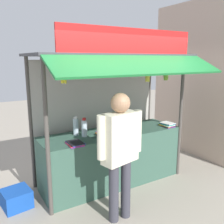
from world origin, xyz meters
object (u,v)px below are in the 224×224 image
at_px(water_bottle_center, 117,121).
at_px(water_bottle_front_left, 123,119).
at_px(water_bottle_front_right, 76,126).
at_px(magazine_stack_far_right, 104,134).
at_px(magazine_stack_right, 75,143).
at_px(banana_bunch_inner_right, 166,76).
at_px(plastic_crate, 16,198).
at_px(banana_bunch_rightmost, 148,77).
at_px(magazine_stack_rear_center, 167,125).
at_px(water_bottle_back_left, 112,123).
at_px(vendor_person, 120,146).
at_px(banana_bunch_leftmost, 64,78).
at_px(water_bottle_mid_right, 84,128).

relative_size(water_bottle_center, water_bottle_front_left, 0.85).
xyz_separation_m(water_bottle_front_right, magazine_stack_far_right, (0.37, -0.28, -0.12)).
xyz_separation_m(water_bottle_center, magazine_stack_right, (-1.04, -0.48, -0.09)).
bearing_deg(banana_bunch_inner_right, magazine_stack_far_right, 159.87).
bearing_deg(plastic_crate, banana_bunch_rightmost, -15.47).
xyz_separation_m(magazine_stack_rear_center, banana_bunch_inner_right, (-0.33, -0.25, 0.92)).
xyz_separation_m(water_bottle_front_right, magazine_stack_right, (-0.19, -0.42, -0.13)).
height_order(water_bottle_back_left, magazine_stack_right, water_bottle_back_left).
height_order(magazine_stack_rear_center, vendor_person, vendor_person).
bearing_deg(magazine_stack_far_right, banana_bunch_rightmost, -30.65).
xyz_separation_m(water_bottle_back_left, magazine_stack_rear_center, (0.96, -0.38, -0.07)).
bearing_deg(water_bottle_front_left, magazine_stack_rear_center, -36.18).
xyz_separation_m(magazine_stack_far_right, magazine_stack_right, (-0.56, -0.14, -0.01)).
xyz_separation_m(water_bottle_front_left, water_bottle_front_right, (-1.00, -0.11, 0.02)).
xyz_separation_m(banana_bunch_rightmost, banana_bunch_leftmost, (-1.36, -0.00, 0.04)).
bearing_deg(magazine_stack_rear_center, banana_bunch_leftmost, -173.08).
bearing_deg(water_bottle_front_left, banana_bunch_inner_right, -65.70).
bearing_deg(vendor_person, banana_bunch_rightmost, -162.01).
height_order(water_bottle_front_right, water_bottle_mid_right, water_bottle_front_right).
relative_size(water_bottle_front_left, vendor_person, 0.16).
bearing_deg(magazine_stack_right, vendor_person, -62.83).
bearing_deg(banana_bunch_rightmost, plastic_crate, 164.53).
height_order(banana_bunch_rightmost, vendor_person, banana_bunch_rightmost).
distance_m(water_bottle_front_right, water_bottle_mid_right, 0.17).
relative_size(water_bottle_mid_right, vendor_person, 0.18).
distance_m(magazine_stack_far_right, banana_bunch_leftmost, 1.28).
bearing_deg(water_bottle_center, water_bottle_front_right, -176.26).
xyz_separation_m(magazine_stack_right, banana_bunch_rightmost, (1.16, -0.21, 0.94)).
bearing_deg(water_bottle_front_right, banana_bunch_rightmost, -33.27).
xyz_separation_m(water_bottle_center, plastic_crate, (-1.86, -0.14, -0.90)).
bearing_deg(water_bottle_back_left, water_bottle_mid_right, -166.94).
bearing_deg(banana_bunch_inner_right, banana_bunch_leftmost, 179.89).
relative_size(water_bottle_front_left, magazine_stack_far_right, 1.05).
xyz_separation_m(water_bottle_front_left, water_bottle_back_left, (-0.30, -0.11, -0.02)).
bearing_deg(water_bottle_mid_right, water_bottle_back_left, 13.06).
relative_size(water_bottle_front_right, magazine_stack_far_right, 1.22).
distance_m(water_bottle_back_left, plastic_crate, 1.94).
distance_m(water_bottle_center, magazine_stack_far_right, 0.59).
xyz_separation_m(water_bottle_mid_right, banana_bunch_inner_right, (1.25, -0.49, 0.81)).
relative_size(water_bottle_mid_right, banana_bunch_leftmost, 1.20).
distance_m(water_bottle_front_left, plastic_crate, 2.22).
distance_m(water_bottle_back_left, banana_bunch_rightmost, 1.09).
height_order(water_bottle_center, magazine_stack_right, water_bottle_center).
bearing_deg(plastic_crate, water_bottle_back_left, 2.79).
relative_size(water_bottle_front_left, banana_bunch_inner_right, 0.93).
xyz_separation_m(water_bottle_center, water_bottle_front_right, (-0.84, -0.06, 0.04)).
distance_m(water_bottle_front_right, plastic_crate, 1.39).
height_order(water_bottle_front_right, magazine_stack_rear_center, water_bottle_front_right).
distance_m(magazine_stack_far_right, plastic_crate, 1.62).
bearing_deg(vendor_person, magazine_stack_right, -75.10).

